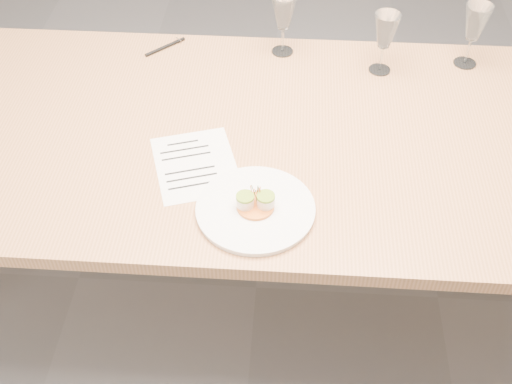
# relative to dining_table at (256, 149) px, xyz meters

# --- Properties ---
(ground) EXTENTS (7.00, 7.00, 0.00)m
(ground) POSITION_rel_dining_table_xyz_m (0.00, 0.00, -0.68)
(ground) COLOR slate
(ground) RESTS_ON ground
(dining_table) EXTENTS (2.40, 1.00, 0.75)m
(dining_table) POSITION_rel_dining_table_xyz_m (0.00, 0.00, 0.00)
(dining_table) COLOR tan
(dining_table) RESTS_ON ground
(dinner_plate) EXTENTS (0.30, 0.30, 0.08)m
(dinner_plate) POSITION_rel_dining_table_xyz_m (0.02, -0.31, 0.08)
(dinner_plate) COLOR white
(dinner_plate) RESTS_ON dining_table
(recipe_sheet) EXTENTS (0.29, 0.32, 0.00)m
(recipe_sheet) POSITION_rel_dining_table_xyz_m (-0.15, -0.15, 0.07)
(recipe_sheet) COLOR white
(recipe_sheet) RESTS_ON dining_table
(ballpoint_pen) EXTENTS (0.12, 0.12, 0.01)m
(ballpoint_pen) POSITION_rel_dining_table_xyz_m (-0.33, 0.41, 0.07)
(ballpoint_pen) COLOR black
(ballpoint_pen) RESTS_ON dining_table
(wine_glass_0) EXTENTS (0.08, 0.08, 0.20)m
(wine_glass_0) POSITION_rel_dining_table_xyz_m (0.06, 0.42, 0.21)
(wine_glass_0) COLOR white
(wine_glass_0) RESTS_ON dining_table
(wine_glass_1) EXTENTS (0.08, 0.08, 0.20)m
(wine_glass_1) POSITION_rel_dining_table_xyz_m (0.37, 0.33, 0.21)
(wine_glass_1) COLOR white
(wine_glass_1) RESTS_ON dining_table
(wine_glass_2) EXTENTS (0.08, 0.08, 0.21)m
(wine_glass_2) POSITION_rel_dining_table_xyz_m (0.65, 0.39, 0.21)
(wine_glass_2) COLOR white
(wine_glass_2) RESTS_ON dining_table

